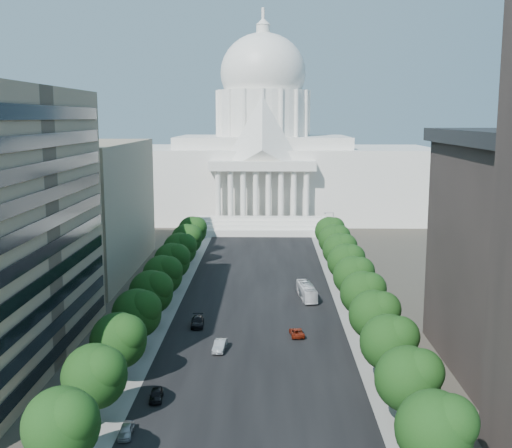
# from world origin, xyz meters

# --- Properties ---
(road_asphalt) EXTENTS (30.00, 260.00, 0.01)m
(road_asphalt) POSITION_xyz_m (0.00, 90.00, 0.00)
(road_asphalt) COLOR black
(road_asphalt) RESTS_ON ground
(sidewalk_left) EXTENTS (8.00, 260.00, 0.02)m
(sidewalk_left) POSITION_xyz_m (-19.00, 90.00, 0.00)
(sidewalk_left) COLOR gray
(sidewalk_left) RESTS_ON ground
(sidewalk_right) EXTENTS (8.00, 260.00, 0.02)m
(sidewalk_right) POSITION_xyz_m (19.00, 90.00, 0.00)
(sidewalk_right) COLOR gray
(sidewalk_right) RESTS_ON ground
(capitol) EXTENTS (120.00, 56.00, 73.00)m
(capitol) POSITION_xyz_m (0.00, 184.89, 20.01)
(capitol) COLOR white
(capitol) RESTS_ON ground
(office_block_left_far) EXTENTS (38.00, 52.00, 30.00)m
(office_block_left_far) POSITION_xyz_m (-48.00, 100.00, 15.00)
(office_block_left_far) COLOR gray
(office_block_left_far) RESTS_ON ground
(tree_l_a) EXTENTS (7.79, 7.60, 9.97)m
(tree_l_a) POSITION_xyz_m (-17.66, 11.81, 6.45)
(tree_l_a) COLOR #33261C
(tree_l_a) RESTS_ON ground
(tree_l_b) EXTENTS (7.79, 7.60, 9.97)m
(tree_l_b) POSITION_xyz_m (-17.66, 23.81, 6.45)
(tree_l_b) COLOR #33261C
(tree_l_b) RESTS_ON ground
(tree_l_c) EXTENTS (7.79, 7.60, 9.97)m
(tree_l_c) POSITION_xyz_m (-17.66, 35.81, 6.45)
(tree_l_c) COLOR #33261C
(tree_l_c) RESTS_ON ground
(tree_l_d) EXTENTS (7.79, 7.60, 9.97)m
(tree_l_d) POSITION_xyz_m (-17.66, 47.81, 6.45)
(tree_l_d) COLOR #33261C
(tree_l_d) RESTS_ON ground
(tree_l_e) EXTENTS (7.79, 7.60, 9.97)m
(tree_l_e) POSITION_xyz_m (-17.66, 59.81, 6.45)
(tree_l_e) COLOR #33261C
(tree_l_e) RESTS_ON ground
(tree_l_f) EXTENTS (7.79, 7.60, 9.97)m
(tree_l_f) POSITION_xyz_m (-17.66, 71.81, 6.45)
(tree_l_f) COLOR #33261C
(tree_l_f) RESTS_ON ground
(tree_l_g) EXTENTS (7.79, 7.60, 9.97)m
(tree_l_g) POSITION_xyz_m (-17.66, 83.81, 6.45)
(tree_l_g) COLOR #33261C
(tree_l_g) RESTS_ON ground
(tree_l_h) EXTENTS (7.79, 7.60, 9.97)m
(tree_l_h) POSITION_xyz_m (-17.66, 95.81, 6.45)
(tree_l_h) COLOR #33261C
(tree_l_h) RESTS_ON ground
(tree_l_i) EXTENTS (7.79, 7.60, 9.97)m
(tree_l_i) POSITION_xyz_m (-17.66, 107.81, 6.45)
(tree_l_i) COLOR #33261C
(tree_l_i) RESTS_ON ground
(tree_l_j) EXTENTS (7.79, 7.60, 9.97)m
(tree_l_j) POSITION_xyz_m (-17.66, 119.81, 6.45)
(tree_l_j) COLOR #33261C
(tree_l_j) RESTS_ON ground
(tree_r_a) EXTENTS (7.79, 7.60, 9.97)m
(tree_r_a) POSITION_xyz_m (18.34, 11.81, 6.45)
(tree_r_a) COLOR #33261C
(tree_r_a) RESTS_ON ground
(tree_r_b) EXTENTS (7.79, 7.60, 9.97)m
(tree_r_b) POSITION_xyz_m (18.34, 23.81, 6.45)
(tree_r_b) COLOR #33261C
(tree_r_b) RESTS_ON ground
(tree_r_c) EXTENTS (7.79, 7.60, 9.97)m
(tree_r_c) POSITION_xyz_m (18.34, 35.81, 6.45)
(tree_r_c) COLOR #33261C
(tree_r_c) RESTS_ON ground
(tree_r_d) EXTENTS (7.79, 7.60, 9.97)m
(tree_r_d) POSITION_xyz_m (18.34, 47.81, 6.45)
(tree_r_d) COLOR #33261C
(tree_r_d) RESTS_ON ground
(tree_r_e) EXTENTS (7.79, 7.60, 9.97)m
(tree_r_e) POSITION_xyz_m (18.34, 59.81, 6.45)
(tree_r_e) COLOR #33261C
(tree_r_e) RESTS_ON ground
(tree_r_f) EXTENTS (7.79, 7.60, 9.97)m
(tree_r_f) POSITION_xyz_m (18.34, 71.81, 6.45)
(tree_r_f) COLOR #33261C
(tree_r_f) RESTS_ON ground
(tree_r_g) EXTENTS (7.79, 7.60, 9.97)m
(tree_r_g) POSITION_xyz_m (18.34, 83.81, 6.45)
(tree_r_g) COLOR #33261C
(tree_r_g) RESTS_ON ground
(tree_r_h) EXTENTS (7.79, 7.60, 9.97)m
(tree_r_h) POSITION_xyz_m (18.34, 95.81, 6.45)
(tree_r_h) COLOR #33261C
(tree_r_h) RESTS_ON ground
(tree_r_i) EXTENTS (7.79, 7.60, 9.97)m
(tree_r_i) POSITION_xyz_m (18.34, 107.81, 6.45)
(tree_r_i) COLOR #33261C
(tree_r_i) RESTS_ON ground
(tree_r_j) EXTENTS (7.79, 7.60, 9.97)m
(tree_r_j) POSITION_xyz_m (18.34, 119.81, 6.45)
(tree_r_j) COLOR #33261C
(tree_r_j) RESTS_ON ground
(streetlight_a) EXTENTS (2.61, 0.44, 9.00)m
(streetlight_a) POSITION_xyz_m (19.90, 10.00, 5.82)
(streetlight_a) COLOR gray
(streetlight_a) RESTS_ON ground
(streetlight_b) EXTENTS (2.61, 0.44, 9.00)m
(streetlight_b) POSITION_xyz_m (19.90, 35.00, 5.82)
(streetlight_b) COLOR gray
(streetlight_b) RESTS_ON ground
(streetlight_c) EXTENTS (2.61, 0.44, 9.00)m
(streetlight_c) POSITION_xyz_m (19.90, 60.00, 5.82)
(streetlight_c) COLOR gray
(streetlight_c) RESTS_ON ground
(streetlight_d) EXTENTS (2.61, 0.44, 9.00)m
(streetlight_d) POSITION_xyz_m (19.90, 85.00, 5.82)
(streetlight_d) COLOR gray
(streetlight_d) RESTS_ON ground
(streetlight_e) EXTENTS (2.61, 0.44, 9.00)m
(streetlight_e) POSITION_xyz_m (19.90, 110.00, 5.82)
(streetlight_e) COLOR gray
(streetlight_e) RESTS_ON ground
(streetlight_f) EXTENTS (2.61, 0.44, 9.00)m
(streetlight_f) POSITION_xyz_m (19.90, 135.00, 5.82)
(streetlight_f) COLOR gray
(streetlight_f) RESTS_ON ground
(car_dark_a) EXTENTS (1.93, 4.15, 1.37)m
(car_dark_a) POSITION_xyz_m (-12.21, 31.10, 0.69)
(car_dark_a) COLOR black
(car_dark_a) RESTS_ON ground
(car_silver) EXTENTS (2.15, 5.04, 1.62)m
(car_silver) POSITION_xyz_m (-5.40, 48.80, 0.81)
(car_silver) COLOR #B0B4B9
(car_silver) RESTS_ON ground
(car_red) EXTENTS (2.59, 4.78, 1.27)m
(car_red) POSITION_xyz_m (6.77, 55.69, 0.64)
(car_red) COLOR maroon
(car_red) RESTS_ON ground
(car_dark_b) EXTENTS (2.49, 5.46, 1.55)m
(car_dark_b) POSITION_xyz_m (-10.19, 60.53, 0.77)
(car_dark_b) COLOR black
(car_dark_b) RESTS_ON ground
(car_parked) EXTENTS (1.73, 3.93, 1.32)m
(car_parked) POSITION_xyz_m (-14.00, 21.71, 0.66)
(car_parked) COLOR #93949A
(car_parked) RESTS_ON ground
(city_bus) EXTENTS (3.79, 10.86, 2.96)m
(city_bus) POSITION_xyz_m (9.70, 77.94, 1.48)
(city_bus) COLOR white
(city_bus) RESTS_ON ground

